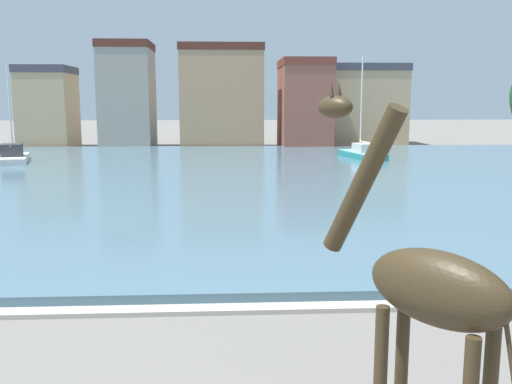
{
  "coord_description": "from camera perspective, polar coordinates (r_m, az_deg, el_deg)",
  "views": [
    {
      "loc": [
        0.69,
        -4.09,
        4.95
      ],
      "look_at": [
        1.59,
        12.84,
        2.2
      ],
      "focal_mm": 39.13,
      "sensor_mm": 36.0,
      "label": 1
    }
  ],
  "objects": [
    {
      "name": "townhouse_end_terrace",
      "position": [
        61.41,
        -3.51,
        9.74
      ],
      "size": [
        9.03,
        5.12,
        11.03
      ],
      "color": "tan",
      "rests_on": "ground"
    },
    {
      "name": "sailboat_teal",
      "position": [
        47.31,
        10.56,
        3.75
      ],
      "size": [
        3.06,
        6.69,
        8.71
      ],
      "color": "teal",
      "rests_on": "ground"
    },
    {
      "name": "townhouse_tall_gabled",
      "position": [
        66.47,
        10.94,
        8.72
      ],
      "size": [
        8.68,
        7.79,
        9.11
      ],
      "color": "tan",
      "rests_on": "ground"
    },
    {
      "name": "giraffe_statue",
      "position": [
        7.16,
        16.96,
        -9.85
      ],
      "size": [
        2.16,
        2.61,
        5.21
      ],
      "color": "#382B19",
      "rests_on": "ground"
    },
    {
      "name": "townhouse_wide_warehouse",
      "position": [
        61.64,
        4.96,
        8.98
      ],
      "size": [
        5.35,
        8.11,
        9.45
      ],
      "color": "#8E5142",
      "rests_on": "ground"
    },
    {
      "name": "townhouse_narrow_midrow",
      "position": [
        62.7,
        -13.0,
        9.61
      ],
      "size": [
        5.5,
        6.54,
        11.25
      ],
      "color": "gray",
      "rests_on": "ground"
    },
    {
      "name": "quay_edge_coping",
      "position": [
        13.6,
        -5.88,
        -11.9
      ],
      "size": [
        88.9,
        0.5,
        0.12
      ],
      "primitive_type": "cube",
      "color": "#ADA89E",
      "rests_on": "ground"
    },
    {
      "name": "townhouse_corner_house",
      "position": [
        65.22,
        -20.49,
        8.14
      ],
      "size": [
        5.41,
        6.25,
        8.73
      ],
      "color": "tan",
      "rests_on": "ground"
    },
    {
      "name": "harbor_water",
      "position": [
        36.15,
        -4.12,
        1.61
      ],
      "size": [
        88.9,
        45.81,
        0.36
      ],
      "primitive_type": "cube",
      "color": "#476675",
      "rests_on": "ground"
    },
    {
      "name": "sailboat_white",
      "position": [
        47.58,
        -23.56,
        3.19
      ],
      "size": [
        3.83,
        6.98,
        7.87
      ],
      "color": "white",
      "rests_on": "ground"
    }
  ]
}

